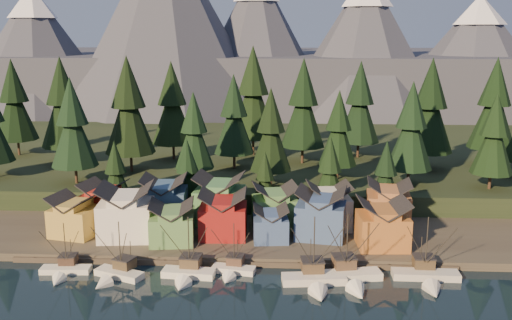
# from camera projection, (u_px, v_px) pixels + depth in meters

# --- Properties ---
(ground) EXTENTS (500.00, 500.00, 0.00)m
(ground) POSITION_uv_depth(u_px,v_px,m) (223.00, 305.00, 87.62)
(ground) COLOR black
(ground) RESTS_ON ground
(shore_strip) EXTENTS (400.00, 50.00, 1.50)m
(shore_strip) POSITION_uv_depth(u_px,v_px,m) (242.00, 218.00, 126.41)
(shore_strip) COLOR #3B332A
(shore_strip) RESTS_ON ground
(hillside) EXTENTS (420.00, 100.00, 6.00)m
(hillside) POSITION_uv_depth(u_px,v_px,m) (255.00, 159.00, 174.60)
(hillside) COLOR black
(hillside) RESTS_ON ground
(dock) EXTENTS (80.00, 4.00, 1.00)m
(dock) POSITION_uv_depth(u_px,v_px,m) (233.00, 260.00, 103.58)
(dock) COLOR #4E4437
(dock) RESTS_ON ground
(mountain_ridge) EXTENTS (560.00, 190.00, 90.00)m
(mountain_ridge) POSITION_uv_depth(u_px,v_px,m) (260.00, 61.00, 290.07)
(mountain_ridge) COLOR #4A4E5F
(mountain_ridge) RESTS_ON ground
(boat_0) EXTENTS (8.91, 9.63, 9.89)m
(boat_0) POSITION_uv_depth(u_px,v_px,m) (63.00, 265.00, 98.27)
(boat_0) COLOR white
(boat_0) RESTS_ON ground
(boat_1) EXTENTS (9.29, 9.81, 10.90)m
(boat_1) POSITION_uv_depth(u_px,v_px,m) (115.00, 267.00, 96.49)
(boat_1) COLOR beige
(boat_1) RESTS_ON ground
(boat_2) EXTENTS (9.48, 10.17, 11.76)m
(boat_2) POSITION_uv_depth(u_px,v_px,m) (187.00, 266.00, 96.52)
(boat_2) COLOR white
(boat_2) RESTS_ON ground
(boat_3) EXTENTS (8.06, 8.56, 9.87)m
(boat_3) POSITION_uv_depth(u_px,v_px,m) (232.00, 263.00, 98.45)
(boat_3) COLOR white
(boat_3) RESTS_ON ground
(boat_4) EXTENTS (11.24, 12.04, 12.65)m
(boat_4) POSITION_uv_depth(u_px,v_px,m) (315.00, 272.00, 93.84)
(boat_4) COLOR silver
(boat_4) RESTS_ON ground
(boat_5) EXTENTS (12.30, 13.03, 12.67)m
(boat_5) POSITION_uv_depth(u_px,v_px,m) (350.00, 270.00, 95.12)
(boat_5) COLOR white
(boat_5) RESTS_ON ground
(boat_6) EXTENTS (11.58, 12.58, 11.95)m
(boat_6) POSITION_uv_depth(u_px,v_px,m) (428.00, 270.00, 95.52)
(boat_6) COLOR beige
(boat_6) RESTS_ON ground
(house_front_0) EXTENTS (9.80, 9.45, 8.29)m
(house_front_0) POSITION_uv_depth(u_px,v_px,m) (74.00, 214.00, 112.57)
(house_front_0) COLOR #AE8F3D
(house_front_0) RESTS_ON shore_strip
(house_front_1) EXTENTS (11.10, 10.73, 10.55)m
(house_front_1) POSITION_uv_depth(u_px,v_px,m) (126.00, 210.00, 111.10)
(house_front_1) COLOR silver
(house_front_1) RESTS_ON shore_strip
(house_front_2) EXTENTS (9.18, 9.24, 8.04)m
(house_front_2) POSITION_uv_depth(u_px,v_px,m) (172.00, 221.00, 108.76)
(house_front_2) COLOR #588849
(house_front_2) RESTS_ON shore_strip
(house_front_3) EXTENTS (9.26, 8.85, 9.18)m
(house_front_3) POSITION_uv_depth(u_px,v_px,m) (223.00, 213.00, 111.71)
(house_front_3) COLOR maroon
(house_front_3) RESTS_ON shore_strip
(house_front_4) EXTENTS (7.27, 7.74, 6.77)m
(house_front_4) POSITION_uv_depth(u_px,v_px,m) (271.00, 223.00, 110.09)
(house_front_4) COLOR #395387
(house_front_4) RESTS_ON shore_strip
(house_front_5) EXTENTS (10.63, 9.95, 9.77)m
(house_front_5) POSITION_uv_depth(u_px,v_px,m) (321.00, 212.00, 111.21)
(house_front_5) COLOR #344D7C
(house_front_5) RESTS_ON shore_strip
(house_front_6) EXTENTS (9.53, 9.06, 9.08)m
(house_front_6) POSITION_uv_depth(u_px,v_px,m) (383.00, 222.00, 106.46)
(house_front_6) COLOR #A5612A
(house_front_6) RESTS_ON shore_strip
(house_back_0) EXTENTS (9.79, 9.53, 9.06)m
(house_back_0) POSITION_uv_depth(u_px,v_px,m) (104.00, 202.00, 119.38)
(house_back_0) COLOR maroon
(house_back_0) RESTS_ON shore_strip
(house_back_1) EXTENTS (9.67, 9.77, 10.19)m
(house_back_1) POSITION_uv_depth(u_px,v_px,m) (164.00, 199.00, 119.26)
(house_back_1) COLOR #335279
(house_back_1) RESTS_ON shore_strip
(house_back_2) EXTENTS (10.67, 9.93, 10.54)m
(house_back_2) POSITION_uv_depth(u_px,v_px,m) (219.00, 197.00, 119.69)
(house_back_2) COLOR #437D49
(house_back_2) RESTS_ON shore_strip
(house_back_3) EXTENTS (10.08, 9.32, 8.91)m
(house_back_3) POSITION_uv_depth(u_px,v_px,m) (275.00, 204.00, 117.89)
(house_back_3) COLOR #4F8448
(house_back_3) RESTS_ON shore_strip
(house_back_4) EXTENTS (9.40, 9.10, 9.32)m
(house_back_4) POSITION_uv_depth(u_px,v_px,m) (329.00, 205.00, 116.84)
(house_back_4) COLOR beige
(house_back_4) RESTS_ON shore_strip
(house_back_5) EXTENTS (9.50, 9.60, 9.73)m
(house_back_5) POSITION_uv_depth(u_px,v_px,m) (388.00, 203.00, 117.25)
(house_back_5) COLOR #A26539
(house_back_5) RESTS_ON shore_strip
(tree_hill_1) EXTENTS (12.39, 12.39, 28.87)m
(tree_hill_1) POSITION_uv_depth(u_px,v_px,m) (63.00, 106.00, 151.59)
(tree_hill_1) COLOR #332319
(tree_hill_1) RESTS_ON hillside
(tree_hill_2) EXTENTS (10.77, 10.77, 25.09)m
(tree_hill_2) POSITION_uv_depth(u_px,v_px,m) (73.00, 126.00, 132.06)
(tree_hill_2) COLOR #332319
(tree_hill_2) RESTS_ON hillside
(tree_hill_3) EXTENTS (12.66, 12.66, 29.48)m
(tree_hill_3) POSITION_uv_depth(u_px,v_px,m) (129.00, 109.00, 142.70)
(tree_hill_3) COLOR #332319
(tree_hill_3) RESTS_ON hillside
(tree_hill_4) EXTENTS (11.76, 11.76, 27.38)m
(tree_hill_4) POSITION_uv_depth(u_px,v_px,m) (172.00, 106.00, 157.15)
(tree_hill_4) COLOR #332319
(tree_hill_4) RESTS_ON hillside
(tree_hill_5) EXTENTS (9.31, 9.31, 21.70)m
(tree_hill_5) POSITION_uv_depth(u_px,v_px,m) (194.00, 133.00, 132.98)
(tree_hill_5) COLOR #332319
(tree_hill_5) RESTS_ON hillside
(tree_hill_6) EXTENTS (10.57, 10.57, 24.62)m
(tree_hill_6) POSITION_uv_depth(u_px,v_px,m) (234.00, 117.00, 146.82)
(tree_hill_6) COLOR #332319
(tree_hill_6) RESTS_ON hillside
(tree_hill_7) EXTENTS (9.81, 9.81, 22.86)m
(tree_hill_7) POSITION_uv_depth(u_px,v_px,m) (271.00, 133.00, 129.96)
(tree_hill_7) COLOR #332319
(tree_hill_7) RESTS_ON hillside
(tree_hill_8) EXTENTS (12.20, 12.20, 28.43)m
(tree_hill_8) POSITION_uv_depth(u_px,v_px,m) (303.00, 106.00, 152.25)
(tree_hill_8) COLOR #332319
(tree_hill_8) RESTS_ON hillside
(tree_hill_9) EXTENTS (9.32, 9.32, 21.72)m
(tree_hill_9) POSITION_uv_depth(u_px,v_px,m) (338.00, 131.00, 136.10)
(tree_hill_9) COLOR #332319
(tree_hill_9) RESTS_ON hillside
(tree_hill_10) EXTENTS (11.71, 11.71, 27.28)m
(tree_hill_10) POSITION_uv_depth(u_px,v_px,m) (360.00, 105.00, 159.36)
(tree_hill_10) COLOR #332319
(tree_hill_10) RESTS_ON hillside
(tree_hill_11) EXTENTS (10.45, 10.45, 24.34)m
(tree_hill_11) POSITION_uv_depth(u_px,v_px,m) (411.00, 129.00, 130.09)
(tree_hill_11) COLOR #332319
(tree_hill_11) RESTS_ON hillside
(tree_hill_12) EXTENTS (12.37, 12.37, 28.82)m
(tree_hill_12) POSITION_uv_depth(u_px,v_px,m) (430.00, 109.00, 144.71)
(tree_hill_12) COLOR #332319
(tree_hill_12) RESTS_ON hillside
(tree_hill_13) EXTENTS (9.45, 9.45, 22.01)m
(tree_hill_13) POSITION_uv_depth(u_px,v_px,m) (494.00, 137.00, 127.50)
(tree_hill_13) COLOR #332319
(tree_hill_13) RESTS_ON hillside
(tree_hill_14) EXTENTS (12.34, 12.34, 28.75)m
(tree_hill_14) POSITION_uv_depth(u_px,v_px,m) (494.00, 107.00, 149.64)
(tree_hill_14) COLOR #332319
(tree_hill_14) RESTS_ON hillside
(tree_hill_15) EXTENTS (13.46, 13.46, 31.35)m
(tree_hill_15) POSITION_uv_depth(u_px,v_px,m) (253.00, 96.00, 162.35)
(tree_hill_15) COLOR #332319
(tree_hill_15) RESTS_ON hillside
(tree_hill_16) EXTENTS (11.89, 11.89, 27.70)m
(tree_hill_16) POSITION_uv_depth(u_px,v_px,m) (15.00, 103.00, 162.39)
(tree_hill_16) COLOR #332319
(tree_hill_16) RESTS_ON hillside
(tree_shore_0) EXTENTS (7.04, 7.04, 16.39)m
(tree_shore_0) POSITION_uv_depth(u_px,v_px,m) (116.00, 174.00, 125.70)
(tree_shore_0) COLOR #332319
(tree_shore_0) RESTS_ON shore_strip
(tree_shore_1) EXTENTS (7.31, 7.31, 17.03)m
(tree_shore_1) POSITION_uv_depth(u_px,v_px,m) (188.00, 173.00, 124.80)
(tree_shore_1) COLOR #332319
(tree_shore_1) RESTS_ON shore_strip
(tree_shore_2) EXTENTS (6.19, 6.19, 14.42)m
(tree_shore_2) POSITION_uv_depth(u_px,v_px,m) (265.00, 180.00, 124.24)
(tree_shore_2) COLOR #332319
(tree_shore_2) RESTS_ON shore_strip
(tree_shore_3) EXTENTS (7.71, 7.71, 17.96)m
(tree_shore_3) POSITION_uv_depth(u_px,v_px,m) (330.00, 173.00, 123.09)
(tree_shore_3) COLOR #332319
(tree_shore_3) RESTS_ON shore_strip
(tree_shore_4) EXTENTS (7.31, 7.31, 17.03)m
(tree_shore_4) POSITION_uv_depth(u_px,v_px,m) (386.00, 176.00, 122.59)
(tree_shore_4) COLOR #332319
(tree_shore_4) RESTS_ON shore_strip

